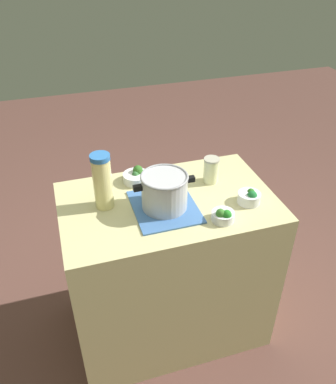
{
  "coord_description": "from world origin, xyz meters",
  "views": [
    {
      "loc": [
        0.45,
        1.45,
        2.0
      ],
      "look_at": [
        0.0,
        0.0,
        0.95
      ],
      "focal_mm": 37.08,
      "sensor_mm": 36.0,
      "label": 1
    }
  ],
  "objects_px": {
    "mason_jar": "(211,170)",
    "broccoli_bowl_center": "(136,176)",
    "lemonade_pitcher": "(102,181)",
    "broccoli_bowl_front": "(223,216)",
    "broccoli_bowl_back": "(250,197)",
    "cooking_pot": "(164,191)"
  },
  "relations": [
    {
      "from": "mason_jar",
      "to": "broccoli_bowl_center",
      "type": "distance_m",
      "value": 0.38
    },
    {
      "from": "lemonade_pitcher",
      "to": "mason_jar",
      "type": "distance_m",
      "value": 0.55
    },
    {
      "from": "mason_jar",
      "to": "broccoli_bowl_front",
      "type": "bearing_deg",
      "value": 77.59
    },
    {
      "from": "mason_jar",
      "to": "broccoli_bowl_back",
      "type": "xyz_separation_m",
      "value": [
        -0.1,
        0.22,
        -0.04
      ]
    },
    {
      "from": "broccoli_bowl_center",
      "to": "broccoli_bowl_back",
      "type": "relative_size",
      "value": 1.21
    },
    {
      "from": "lemonade_pitcher",
      "to": "broccoli_bowl_back",
      "type": "height_order",
      "value": "lemonade_pitcher"
    },
    {
      "from": "cooking_pot",
      "to": "broccoli_bowl_front",
      "type": "xyz_separation_m",
      "value": [
        -0.22,
        0.17,
        -0.07
      ]
    },
    {
      "from": "lemonade_pitcher",
      "to": "broccoli_bowl_back",
      "type": "bearing_deg",
      "value": 165.06
    },
    {
      "from": "lemonade_pitcher",
      "to": "broccoli_bowl_back",
      "type": "relative_size",
      "value": 2.49
    },
    {
      "from": "mason_jar",
      "to": "broccoli_bowl_center",
      "type": "height_order",
      "value": "mason_jar"
    },
    {
      "from": "cooking_pot",
      "to": "mason_jar",
      "type": "relative_size",
      "value": 2.14
    },
    {
      "from": "cooking_pot",
      "to": "broccoli_bowl_back",
      "type": "height_order",
      "value": "cooking_pot"
    },
    {
      "from": "lemonade_pitcher",
      "to": "broccoli_bowl_front",
      "type": "relative_size",
      "value": 2.63
    },
    {
      "from": "broccoli_bowl_front",
      "to": "broccoli_bowl_back",
      "type": "distance_m",
      "value": 0.19
    },
    {
      "from": "lemonade_pitcher",
      "to": "broccoli_bowl_center",
      "type": "distance_m",
      "value": 0.27
    },
    {
      "from": "lemonade_pitcher",
      "to": "broccoli_bowl_back",
      "type": "distance_m",
      "value": 0.68
    },
    {
      "from": "mason_jar",
      "to": "broccoli_bowl_back",
      "type": "distance_m",
      "value": 0.25
    },
    {
      "from": "broccoli_bowl_front",
      "to": "broccoli_bowl_back",
      "type": "xyz_separation_m",
      "value": [
        -0.17,
        -0.09,
        0.0
      ]
    },
    {
      "from": "broccoli_bowl_center",
      "to": "broccoli_bowl_back",
      "type": "bearing_deg",
      "value": 144.06
    },
    {
      "from": "cooking_pot",
      "to": "lemonade_pitcher",
      "type": "bearing_deg",
      "value": -19.96
    },
    {
      "from": "cooking_pot",
      "to": "broccoli_bowl_front",
      "type": "distance_m",
      "value": 0.28
    },
    {
      "from": "cooking_pot",
      "to": "broccoli_bowl_front",
      "type": "relative_size",
      "value": 2.77
    }
  ]
}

